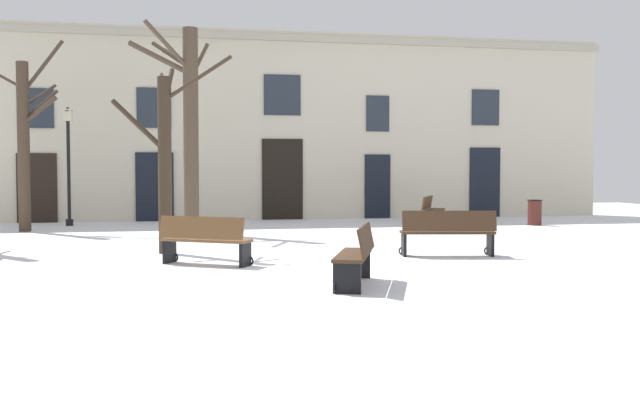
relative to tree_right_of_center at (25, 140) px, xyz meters
The scene contains 11 objects.
ground_plane 10.32m from the tree_right_of_center, 43.04° to the right, with size 37.85×37.85×0.00m, color white.
building_facade 8.10m from the tree_right_of_center, 25.08° to the left, with size 23.66×0.60×6.40m.
tree_right_of_center is the anchor object (origin of this frame).
tree_near_facade 7.00m from the tree_right_of_center, 55.48° to the right, with size 2.44×1.73×3.96m.
tree_foreground 4.64m from the tree_right_of_center, 17.36° to the right, with size 2.17×1.47×5.50m.
streetlamp 1.97m from the tree_right_of_center, 64.98° to the left, with size 0.30×0.30×3.59m.
litter_bin 14.93m from the tree_right_of_center, ahead, with size 0.44×0.44×0.78m.
bench_far_corner 12.49m from the tree_right_of_center, 56.17° to the right, with size 0.95×1.60×0.89m.
bench_facing_shops 9.24m from the tree_right_of_center, 58.39° to the right, with size 1.65×1.21×0.87m.
bench_by_litter_bin 12.05m from the tree_right_of_center, ahead, with size 1.25×1.76×0.87m.
bench_near_lamp 12.05m from the tree_right_of_center, 37.70° to the right, with size 1.89×0.77×0.91m.
Camera 1 is at (-2.78, -13.04, 1.68)m, focal length 38.37 mm.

